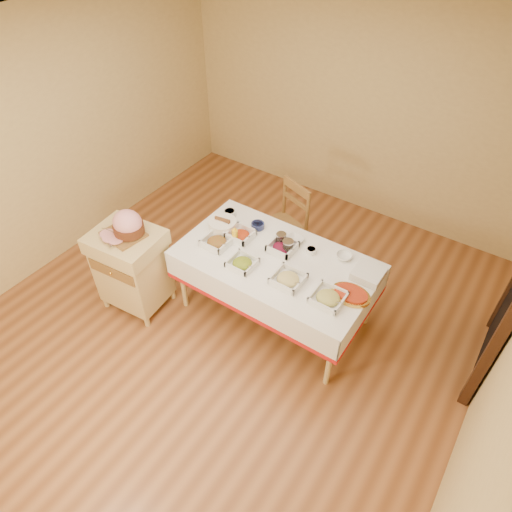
{
  "coord_description": "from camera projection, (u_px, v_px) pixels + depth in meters",
  "views": [
    {
      "loc": [
        1.87,
        -2.33,
        3.6
      ],
      "look_at": [
        0.15,
        0.2,
        0.79
      ],
      "focal_mm": 32.0,
      "sensor_mm": 36.0,
      "label": 1
    }
  ],
  "objects": [
    {
      "name": "room_shell",
      "position": [
        228.0,
        218.0,
        3.75
      ],
      "size": [
        5.0,
        5.0,
        5.0
      ],
      "color": "#97592E",
      "rests_on": "ground"
    },
    {
      "name": "dining_table",
      "position": [
        276.0,
        272.0,
        4.28
      ],
      "size": [
        1.82,
        1.02,
        0.76
      ],
      "color": "#D9BD77",
      "rests_on": "ground"
    },
    {
      "name": "butcher_cart",
      "position": [
        132.0,
        266.0,
        4.46
      ],
      "size": [
        0.69,
        0.59,
        0.91
      ],
      "color": "#D9BD77",
      "rests_on": "ground"
    },
    {
      "name": "dining_chair",
      "position": [
        284.0,
        225.0,
        4.94
      ],
      "size": [
        0.55,
        0.54,
        0.98
      ],
      "color": "brown",
      "rests_on": "ground"
    },
    {
      "name": "ham_on_board",
      "position": [
        127.0,
        225.0,
        4.12
      ],
      "size": [
        0.39,
        0.38,
        0.26
      ],
      "color": "brown",
      "rests_on": "butcher_cart"
    },
    {
      "name": "serving_dish_a",
      "position": [
        217.0,
        242.0,
        4.3
      ],
      "size": [
        0.25,
        0.25,
        0.11
      ],
      "color": "silver",
      "rests_on": "dining_table"
    },
    {
      "name": "serving_dish_b",
      "position": [
        242.0,
        263.0,
        4.09
      ],
      "size": [
        0.23,
        0.23,
        0.1
      ],
      "color": "silver",
      "rests_on": "dining_table"
    },
    {
      "name": "serving_dish_c",
      "position": [
        288.0,
        279.0,
        3.93
      ],
      "size": [
        0.26,
        0.26,
        0.11
      ],
      "color": "silver",
      "rests_on": "dining_table"
    },
    {
      "name": "serving_dish_d",
      "position": [
        328.0,
        298.0,
        3.78
      ],
      "size": [
        0.26,
        0.26,
        0.1
      ],
      "color": "silver",
      "rests_on": "dining_table"
    },
    {
      "name": "serving_dish_e",
      "position": [
        241.0,
        235.0,
        4.37
      ],
      "size": [
        0.24,
        0.23,
        0.11
      ],
      "color": "silver",
      "rests_on": "dining_table"
    },
    {
      "name": "serving_dish_f",
      "position": [
        282.0,
        247.0,
        4.24
      ],
      "size": [
        0.25,
        0.24,
        0.11
      ],
      "color": "silver",
      "rests_on": "dining_table"
    },
    {
      "name": "small_bowl_left",
      "position": [
        230.0,
        213.0,
        4.63
      ],
      "size": [
        0.13,
        0.13,
        0.06
      ],
      "color": "silver",
      "rests_on": "dining_table"
    },
    {
      "name": "small_bowl_mid",
      "position": [
        258.0,
        225.0,
        4.48
      ],
      "size": [
        0.13,
        0.13,
        0.06
      ],
      "color": "navy",
      "rests_on": "dining_table"
    },
    {
      "name": "small_bowl_right",
      "position": [
        311.0,
        250.0,
        4.22
      ],
      "size": [
        0.1,
        0.1,
        0.05
      ],
      "color": "silver",
      "rests_on": "dining_table"
    },
    {
      "name": "bowl_white_imported",
      "position": [
        295.0,
        240.0,
        4.34
      ],
      "size": [
        0.18,
        0.18,
        0.04
      ],
      "primitive_type": "imported",
      "rotation": [
        0.0,
        0.0,
        -0.13
      ],
      "color": "silver",
      "rests_on": "dining_table"
    },
    {
      "name": "bowl_small_imported",
      "position": [
        344.0,
        256.0,
        4.16
      ],
      "size": [
        0.16,
        0.16,
        0.04
      ],
      "primitive_type": "imported",
      "rotation": [
        0.0,
        0.0,
        0.13
      ],
      "color": "silver",
      "rests_on": "dining_table"
    },
    {
      "name": "preserve_jar_left",
      "position": [
        281.0,
        240.0,
        4.29
      ],
      "size": [
        0.1,
        0.1,
        0.13
      ],
      "color": "silver",
      "rests_on": "dining_table"
    },
    {
      "name": "preserve_jar_right",
      "position": [
        288.0,
        247.0,
        4.2
      ],
      "size": [
        0.11,
        0.11,
        0.13
      ],
      "color": "silver",
      "rests_on": "dining_table"
    },
    {
      "name": "mustard_bottle",
      "position": [
        235.0,
        235.0,
        4.3
      ],
      "size": [
        0.06,
        0.06,
        0.17
      ],
      "color": "yellow",
      "rests_on": "dining_table"
    },
    {
      "name": "bread_basket",
      "position": [
        223.0,
        225.0,
        4.46
      ],
      "size": [
        0.27,
        0.27,
        0.12
      ],
      "color": "white",
      "rests_on": "dining_table"
    },
    {
      "name": "plate_stack",
      "position": [
        368.0,
        274.0,
        3.98
      ],
      "size": [
        0.25,
        0.25,
        0.08
      ],
      "color": "silver",
      "rests_on": "dining_table"
    },
    {
      "name": "brass_platter",
      "position": [
        351.0,
        294.0,
        3.82
      ],
      "size": [
        0.34,
        0.25,
        0.04
      ],
      "color": "gold",
      "rests_on": "dining_table"
    }
  ]
}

